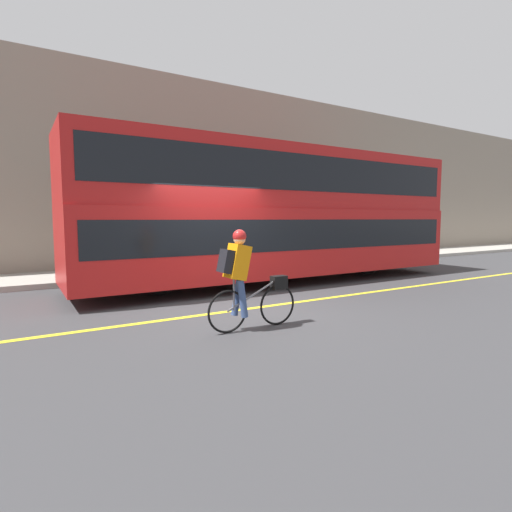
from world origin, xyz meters
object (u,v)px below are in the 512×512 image
at_px(bus, 279,210).
at_px(trash_bin, 312,249).
at_px(cyclist_on_bike, 244,276).
at_px(street_sign_post, 236,222).

height_order(bus, trash_bin, bus).
bearing_deg(bus, trash_bin, 40.13).
height_order(cyclist_on_bike, trash_bin, cyclist_on_bike).
height_order(cyclist_on_bike, street_sign_post, street_sign_post).
distance_m(trash_bin, street_sign_post, 3.61).
relative_size(cyclist_on_bike, trash_bin, 1.86).
relative_size(bus, street_sign_post, 4.10).
height_order(bus, street_sign_post, bus).
height_order(bus, cyclist_on_bike, bus).
height_order(trash_bin, street_sign_post, street_sign_post).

